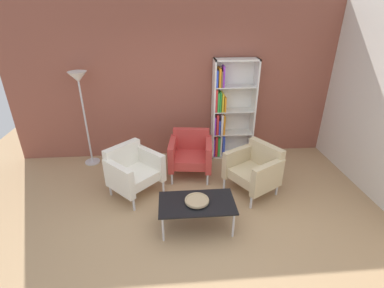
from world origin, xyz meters
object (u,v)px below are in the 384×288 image
at_px(decorative_bowl, 197,200).
at_px(armchair_corner_red, 191,153).
at_px(coffee_table_low, 197,204).
at_px(floor_lamp_torchiere, 80,89).
at_px(armchair_by_bookshelf, 133,170).
at_px(armchair_spare_guest, 255,169).
at_px(bookshelf_tall, 228,112).

height_order(decorative_bowl, armchair_corner_red, armchair_corner_red).
distance_m(coffee_table_low, floor_lamp_torchiere, 2.88).
height_order(coffee_table_low, armchair_by_bookshelf, armchair_by_bookshelf).
xyz_separation_m(armchair_corner_red, armchair_by_bookshelf, (-0.95, -0.49, 0.00)).
bearing_deg(decorative_bowl, armchair_spare_guest, 37.39).
xyz_separation_m(armchair_corner_red, floor_lamp_torchiere, (-1.86, 0.56, 1.03)).
bearing_deg(coffee_table_low, armchair_spare_guest, 37.39).
bearing_deg(bookshelf_tall, armchair_spare_guest, -80.85).
xyz_separation_m(armchair_spare_guest, floor_lamp_torchiere, (-2.83, 1.17, 1.03)).
bearing_deg(bookshelf_tall, decorative_bowl, -111.22).
relative_size(bookshelf_tall, armchair_spare_guest, 2.03).
height_order(coffee_table_low, floor_lamp_torchiere, floor_lamp_torchiere).
xyz_separation_m(bookshelf_tall, armchair_by_bookshelf, (-1.71, -1.16, -0.50)).
xyz_separation_m(bookshelf_tall, armchair_spare_guest, (0.20, -1.27, -0.50)).
height_order(coffee_table_low, armchair_corner_red, armchair_corner_red).
distance_m(coffee_table_low, armchair_spare_guest, 1.25).
relative_size(armchair_spare_guest, armchair_by_bookshelf, 0.99).
bearing_deg(armchair_spare_guest, armchair_corner_red, -152.79).
xyz_separation_m(coffee_table_low, armchair_by_bookshelf, (-0.92, 0.87, 0.05)).
relative_size(armchair_by_bookshelf, floor_lamp_torchiere, 0.54).
xyz_separation_m(coffee_table_low, floor_lamp_torchiere, (-1.84, 1.93, 1.08)).
bearing_deg(floor_lamp_torchiere, coffee_table_low, -46.36).
bearing_deg(armchair_corner_red, bookshelf_tall, 48.14).
bearing_deg(bookshelf_tall, armchair_corner_red, -138.98).
height_order(armchair_corner_red, armchair_by_bookshelf, same).
bearing_deg(floor_lamp_torchiere, decorative_bowl, -46.36).
relative_size(armchair_spare_guest, floor_lamp_torchiere, 0.54).
relative_size(decorative_bowl, armchair_corner_red, 0.40).
xyz_separation_m(bookshelf_tall, armchair_corner_red, (-0.76, -0.66, -0.50)).
distance_m(decorative_bowl, floor_lamp_torchiere, 2.85).
bearing_deg(armchair_by_bookshelf, armchair_spare_guest, -48.17).
xyz_separation_m(coffee_table_low, decorative_bowl, (0.00, 0.00, 0.07)).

